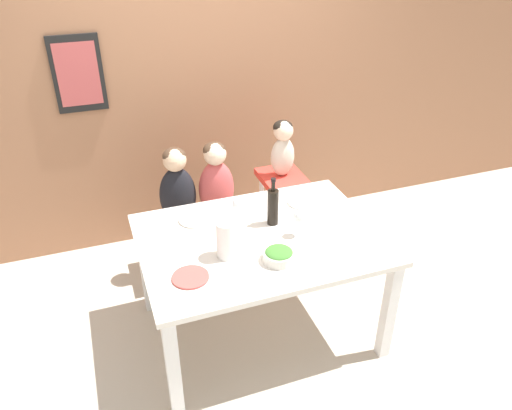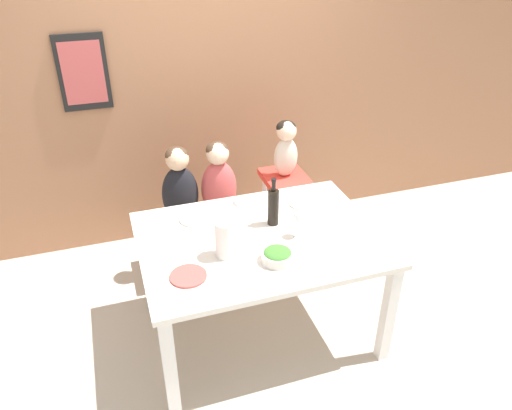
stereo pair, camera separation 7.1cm
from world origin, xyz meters
TOP-DOWN VIEW (x-y plane):
  - ground_plane at (0.00, 0.00)m, footprint 14.00×14.00m
  - wall_back at (-0.00, 1.40)m, footprint 10.00×0.09m
  - dining_table at (0.00, 0.00)m, footprint 1.44×1.05m
  - chair_far_left at (-0.34, 0.79)m, footprint 0.38×0.44m
  - chair_far_center at (-0.05, 0.79)m, footprint 0.38×0.44m
  - chair_right_highchair at (0.46, 0.79)m, footprint 0.32×0.37m
  - person_child_left at (-0.34, 0.79)m, footprint 0.26×0.17m
  - person_child_center at (-0.05, 0.79)m, footprint 0.26×0.17m
  - person_baby_right at (0.46, 0.79)m, footprint 0.18×0.15m
  - wine_bottle at (0.12, 0.12)m, footprint 0.07×0.07m
  - paper_towel_roll at (-0.24, -0.11)m, footprint 0.12×0.12m
  - wine_glass_near at (0.22, -0.06)m, footprint 0.07×0.07m
  - wine_glass_far at (-0.08, 0.20)m, footprint 0.07×0.07m
  - salad_bowl_large at (0.02, -0.25)m, footprint 0.18×0.18m
  - dinner_plate_front_left at (-0.49, -0.24)m, footprint 0.20×0.20m
  - dinner_plate_back_left at (-0.33, 0.32)m, footprint 0.20×0.20m
  - dinner_plate_back_right at (0.40, 0.28)m, footprint 0.20×0.20m

SIDE VIEW (x-z plane):
  - ground_plane at x=0.00m, z-range 0.00..0.00m
  - chair_far_left at x=-0.34m, z-range 0.16..0.63m
  - chair_far_center at x=-0.05m, z-range 0.16..0.63m
  - chair_right_highchair at x=0.46m, z-range 0.20..0.91m
  - dining_table at x=0.00m, z-range 0.28..1.04m
  - dinner_plate_front_left at x=-0.49m, z-range 0.76..0.77m
  - dinner_plate_back_left at x=-0.33m, z-range 0.76..0.77m
  - dinner_plate_back_right at x=0.40m, z-range 0.76..0.77m
  - person_child_left at x=-0.34m, z-range 0.48..1.06m
  - person_child_center at x=-0.05m, z-range 0.48..1.06m
  - salad_bowl_large at x=0.02m, z-range 0.76..0.83m
  - paper_towel_roll at x=-0.24m, z-range 0.76..0.98m
  - wine_glass_near at x=0.22m, z-range 0.79..0.97m
  - wine_glass_far at x=-0.08m, z-range 0.79..0.97m
  - wine_bottle at x=0.12m, z-range 0.72..1.04m
  - person_baby_right at x=0.46m, z-range 0.74..1.18m
  - wall_back at x=0.00m, z-range 0.00..2.70m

